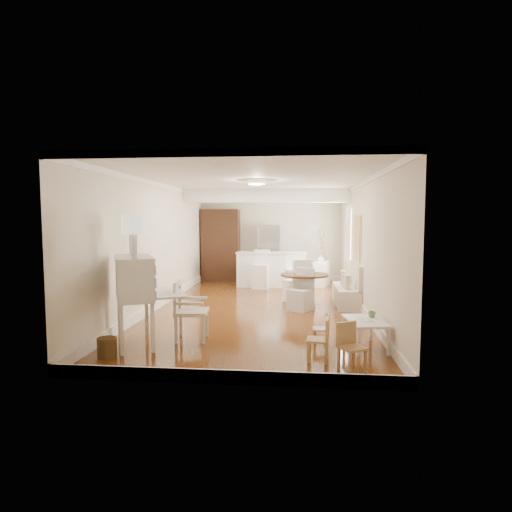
% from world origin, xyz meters
% --- Properties ---
extents(room, '(9.00, 9.04, 2.82)m').
position_xyz_m(room, '(0.04, 0.32, 1.98)').
color(room, brown).
rests_on(room, ground).
extents(secretary_bureau, '(1.48, 1.49, 1.41)m').
position_xyz_m(secretary_bureau, '(-1.70, -3.00, 0.71)').
color(secretary_bureau, silver).
rests_on(secretary_bureau, ground).
extents(gustavian_armchair, '(0.61, 0.61, 0.98)m').
position_xyz_m(gustavian_armchair, '(-0.87, -2.66, 0.49)').
color(gustavian_armchair, silver).
rests_on(gustavian_armchair, ground).
extents(wicker_basket, '(0.36, 0.36, 0.28)m').
position_xyz_m(wicker_basket, '(-1.89, -3.62, 0.14)').
color(wicker_basket, '#553A1A').
rests_on(wicker_basket, ground).
extents(kids_table, '(0.66, 0.95, 0.44)m').
position_xyz_m(kids_table, '(1.90, -2.83, 0.22)').
color(kids_table, white).
rests_on(kids_table, ground).
extents(kids_chair_a, '(0.34, 0.34, 0.63)m').
position_xyz_m(kids_chair_a, '(1.14, -3.52, 0.31)').
color(kids_chair_a, tan).
rests_on(kids_chair_a, ground).
extents(kids_chair_b, '(0.25, 0.25, 0.51)m').
position_xyz_m(kids_chair_b, '(1.23, -2.70, 0.25)').
color(kids_chair_b, olive).
rests_on(kids_chair_b, ground).
extents(kids_chair_c, '(0.42, 0.42, 0.64)m').
position_xyz_m(kids_chair_c, '(1.57, -3.88, 0.32)').
color(kids_chair_c, tan).
rests_on(kids_chair_c, ground).
extents(banquette, '(0.52, 1.60, 0.98)m').
position_xyz_m(banquette, '(1.99, 0.50, 0.49)').
color(banquette, silver).
rests_on(banquette, ground).
extents(dining_table, '(1.36, 1.36, 0.74)m').
position_xyz_m(dining_table, '(1.02, 0.28, 0.37)').
color(dining_table, '#4F2D19').
rests_on(dining_table, ground).
extents(slip_chair_near, '(0.61, 0.62, 0.92)m').
position_xyz_m(slip_chair_near, '(0.93, -0.19, 0.46)').
color(slip_chair_near, silver).
rests_on(slip_chair_near, ground).
extents(slip_chair_far, '(0.69, 0.70, 1.04)m').
position_xyz_m(slip_chair_far, '(0.85, 0.80, 0.52)').
color(slip_chair_far, white).
rests_on(slip_chair_far, ground).
extents(breakfast_counter, '(2.05, 0.65, 1.03)m').
position_xyz_m(breakfast_counter, '(0.10, 3.10, 0.52)').
color(breakfast_counter, white).
rests_on(breakfast_counter, ground).
extents(bar_stool_left, '(0.50, 0.50, 1.11)m').
position_xyz_m(bar_stool_left, '(-0.19, 2.71, 0.55)').
color(bar_stool_left, white).
rests_on(bar_stool_left, ground).
extents(bar_stool_right, '(0.48, 0.48, 0.99)m').
position_xyz_m(bar_stool_right, '(0.75, 2.27, 0.50)').
color(bar_stool_right, white).
rests_on(bar_stool_right, ground).
extents(pantry_cabinet, '(1.20, 0.60, 2.30)m').
position_xyz_m(pantry_cabinet, '(-1.60, 4.18, 1.15)').
color(pantry_cabinet, '#381E11').
rests_on(pantry_cabinet, ground).
extents(fridge, '(0.75, 0.65, 1.80)m').
position_xyz_m(fridge, '(0.30, 4.15, 0.90)').
color(fridge, silver).
rests_on(fridge, ground).
extents(sideboard, '(0.55, 0.84, 0.74)m').
position_xyz_m(sideboard, '(1.59, 3.36, 0.37)').
color(sideboard, white).
rests_on(sideboard, ground).
extents(pencil_cup, '(0.12, 0.12, 0.09)m').
position_xyz_m(pencil_cup, '(2.03, -2.64, 0.49)').
color(pencil_cup, '#629C5B').
rests_on(pencil_cup, kids_table).
extents(branch_vase, '(0.24, 0.24, 0.19)m').
position_xyz_m(branch_vase, '(1.56, 3.34, 0.83)').
color(branch_vase, white).
rests_on(branch_vase, sideboard).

